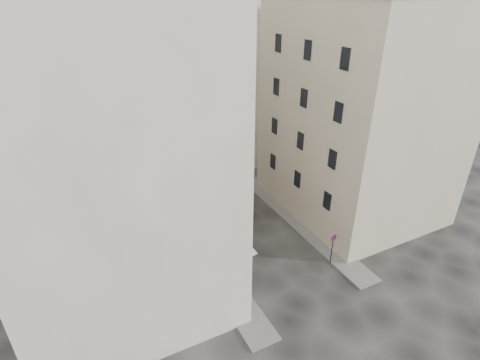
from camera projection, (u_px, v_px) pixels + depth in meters
ground at (272, 255)px, 29.09m from camera, size 90.00×90.00×0.00m
sidewalk_left at (199, 242)px, 30.43m from camera, size 2.00×22.00×0.12m
sidewalk_right at (298, 221)px, 33.22m from camera, size 2.00×18.00×0.12m
building_left at (103, 142)px, 22.48m from camera, size 12.20×16.20×20.60m
building_right at (361, 109)px, 31.71m from camera, size 12.20×14.20×18.60m
building_back at (174, 85)px, 39.38m from camera, size 18.20×10.20×18.60m
cafe_storefront at (215, 244)px, 27.29m from camera, size 1.74×7.30×3.50m
stone_steps at (209, 183)px, 38.84m from camera, size 9.00×3.15×0.80m
bollard_near at (240, 271)px, 26.76m from camera, size 0.12×0.12×0.98m
bollard_mid at (220, 244)px, 29.52m from camera, size 0.12×0.12×0.98m
bollard_far at (204, 221)px, 32.29m from camera, size 0.12×0.12×0.98m
no_parking_sign at (333, 243)px, 27.42m from camera, size 0.60×0.12×2.63m
bistro_table_a at (237, 274)px, 26.50m from camera, size 1.33×0.62×0.93m
bistro_table_b at (238, 266)px, 27.28m from camera, size 1.30×0.61×0.91m
bistro_table_c at (226, 254)px, 28.63m from camera, size 1.14×0.53×0.80m
bistro_table_d at (227, 239)px, 30.21m from camera, size 1.17×0.55×0.82m
bistro_table_e at (211, 228)px, 31.50m from camera, size 1.38×0.65×0.97m
pedestrian at (239, 242)px, 29.19m from camera, size 0.72×0.57×1.72m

